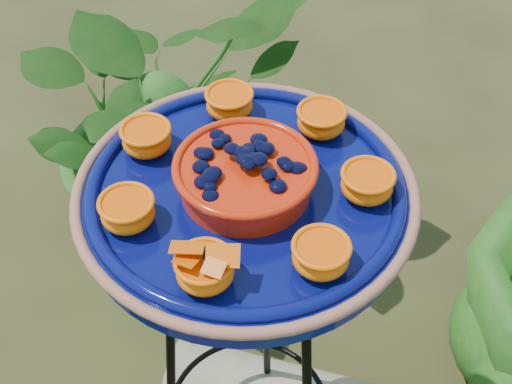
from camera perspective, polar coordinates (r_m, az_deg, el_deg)
tripod_stand at (r=1.33m, az=-0.65°, el=-12.25°), size 0.35×0.37×0.93m
feeder_dish at (r=1.01m, az=-0.84°, el=0.12°), size 0.49×0.49×0.11m
shrub_back_left at (r=1.94m, az=-7.58°, el=5.54°), size 1.00×1.04×0.90m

